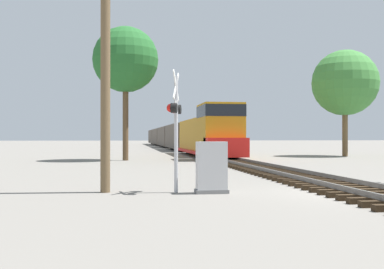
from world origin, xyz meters
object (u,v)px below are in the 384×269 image
at_px(freight_train, 171,137).
at_px(utility_pole, 105,67).
at_px(crossing_signal_near, 175,117).
at_px(tree_far_right, 126,60).
at_px(relay_cabinet, 211,168).
at_px(tree_mid_background, 345,83).

distance_m(freight_train, utility_pole, 56.59).
distance_m(crossing_signal_near, utility_pole, 2.68).
xyz_separation_m(utility_pole, tree_far_right, (0.60, 19.10, 3.49)).
xyz_separation_m(crossing_signal_near, tree_far_right, (-1.54, 19.46, 5.05)).
distance_m(relay_cabinet, tree_far_right, 21.01).
bearing_deg(tree_far_right, crossing_signal_near, -85.47).
distance_m(utility_pole, tree_mid_background, 30.96).
bearing_deg(utility_pole, tree_mid_background, 49.52).
distance_m(crossing_signal_near, tree_far_right, 20.17).
bearing_deg(crossing_signal_near, utility_pole, -83.07).
distance_m(freight_train, relay_cabinet, 56.90).
distance_m(relay_cabinet, utility_pole, 4.53).
bearing_deg(freight_train, relay_cabinet, -94.38).
relative_size(crossing_signal_near, relay_cabinet, 2.39).
bearing_deg(utility_pole, tree_far_right, 88.19).
height_order(crossing_signal_near, tree_mid_background, tree_mid_background).
height_order(tree_far_right, tree_mid_background, tree_far_right).
relative_size(relay_cabinet, tree_mid_background, 0.17).
bearing_deg(relay_cabinet, utility_pole, 168.16).
distance_m(crossing_signal_near, relay_cabinet, 1.92).
bearing_deg(tree_mid_background, tree_far_right, -167.34).
height_order(utility_pole, tree_far_right, tree_far_right).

